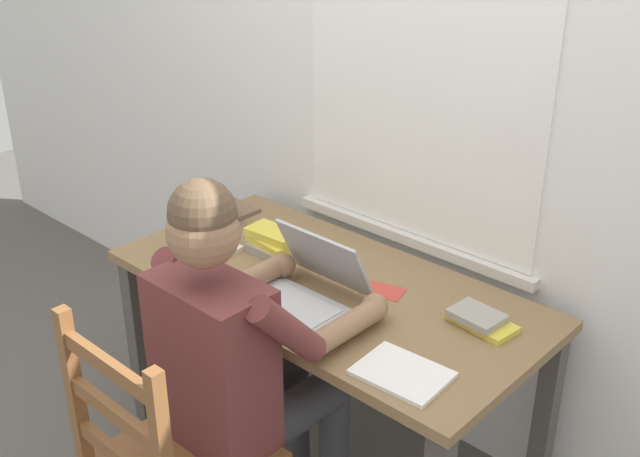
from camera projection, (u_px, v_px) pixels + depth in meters
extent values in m
plane|color=#56514C|center=(325.00, 456.00, 2.79)|extent=(8.00, 8.00, 0.00)
cube|color=silver|center=(415.00, 82.00, 2.52)|extent=(6.00, 0.04, 2.60)
cube|color=white|center=(419.00, 83.00, 2.48)|extent=(0.94, 0.01, 1.07)
cube|color=beige|center=(410.00, 238.00, 2.71)|extent=(1.00, 0.06, 0.04)
cube|color=olive|center=(326.00, 288.00, 2.49)|extent=(1.43, 0.70, 0.03)
cube|color=#4C4742|center=(139.00, 341.00, 2.85)|extent=(0.06, 0.06, 0.69)
cube|color=#4C4742|center=(258.00, 283.00, 3.25)|extent=(0.06, 0.06, 0.69)
cube|color=#4C4742|center=(544.00, 423.00, 2.43)|extent=(0.06, 0.06, 0.69)
cube|color=brown|center=(213.00, 363.00, 2.08)|extent=(0.34, 0.20, 0.50)
sphere|color=#936B4C|center=(204.00, 232.00, 1.92)|extent=(0.19, 0.19, 0.19)
sphere|color=brown|center=(202.00, 213.00, 1.89)|extent=(0.17, 0.17, 0.17)
cube|color=brown|center=(229.00, 209.00, 1.96)|extent=(0.13, 0.10, 0.01)
cylinder|color=#38383D|center=(249.00, 390.00, 2.38)|extent=(0.13, 0.40, 0.13)
cylinder|color=#38383D|center=(290.00, 416.00, 2.27)|extent=(0.13, 0.40, 0.13)
cylinder|color=#38383D|center=(295.00, 420.00, 2.61)|extent=(0.10, 0.10, 0.47)
cylinder|color=#38383D|center=(334.00, 444.00, 2.50)|extent=(0.10, 0.10, 0.47)
cylinder|color=brown|center=(189.00, 278.00, 2.20)|extent=(0.10, 0.24, 0.25)
cylinder|color=#936B4C|center=(249.00, 280.00, 2.40)|extent=(0.07, 0.28, 0.07)
sphere|color=#936B4C|center=(283.00, 265.00, 2.48)|extent=(0.08, 0.08, 0.08)
cylinder|color=brown|center=(287.00, 330.00, 1.96)|extent=(0.10, 0.24, 0.25)
cylinder|color=#936B4C|center=(346.00, 327.00, 2.15)|extent=(0.07, 0.28, 0.07)
sphere|color=#936B4C|center=(375.00, 307.00, 2.25)|extent=(0.08, 0.08, 0.08)
cube|color=brown|center=(201.00, 457.00, 2.46)|extent=(0.04, 0.04, 0.45)
cube|color=brown|center=(163.00, 457.00, 1.77)|extent=(0.04, 0.04, 0.48)
cube|color=brown|center=(74.00, 388.00, 2.00)|extent=(0.04, 0.04, 0.48)
cube|color=brown|center=(115.00, 414.00, 1.87)|extent=(0.36, 0.02, 0.04)
cube|color=brown|center=(108.00, 366.00, 1.81)|extent=(0.36, 0.02, 0.04)
cube|color=#ADAFB2|center=(288.00, 308.00, 2.33)|extent=(0.33, 0.23, 0.02)
cube|color=silver|center=(288.00, 305.00, 2.32)|extent=(0.29, 0.17, 0.00)
cube|color=#ADAFB2|center=(325.00, 258.00, 2.39)|extent=(0.33, 0.11, 0.20)
cube|color=#99A8B2|center=(325.00, 258.00, 2.39)|extent=(0.29, 0.09, 0.17)
ellipsoid|color=#ADAFB2|center=(342.00, 334.00, 2.18)|extent=(0.06, 0.10, 0.03)
cylinder|color=silver|center=(183.00, 240.00, 2.66)|extent=(0.09, 0.09, 0.10)
torus|color=silver|center=(192.00, 243.00, 2.62)|extent=(0.05, 0.01, 0.05)
cylinder|color=#2D384C|center=(227.00, 212.00, 2.89)|extent=(0.09, 0.09, 0.09)
torus|color=#2D384C|center=(237.00, 215.00, 2.85)|extent=(0.05, 0.01, 0.05)
cube|color=gray|center=(277.00, 249.00, 2.67)|extent=(0.18, 0.15, 0.03)
cube|color=gold|center=(274.00, 241.00, 2.66)|extent=(0.20, 0.14, 0.02)
cube|color=gold|center=(273.00, 234.00, 2.65)|extent=(0.19, 0.12, 0.03)
cube|color=gold|center=(482.00, 323.00, 2.25)|extent=(0.21, 0.13, 0.02)
cube|color=gray|center=(477.00, 316.00, 2.24)|extent=(0.16, 0.12, 0.02)
cube|color=white|center=(402.00, 373.00, 2.03)|extent=(0.25, 0.19, 0.01)
cube|color=silver|center=(207.00, 251.00, 2.67)|extent=(0.20, 0.21, 0.02)
cube|color=#C63D33|center=(383.00, 291.00, 2.43)|extent=(0.15, 0.12, 0.00)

